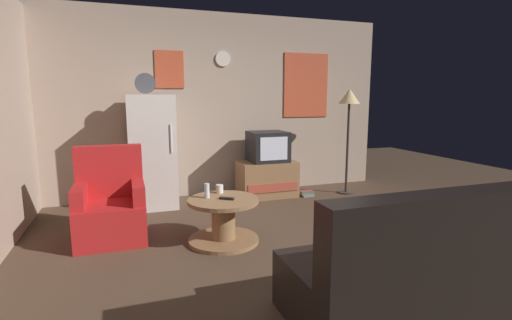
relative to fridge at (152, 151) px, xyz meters
The scene contains 13 objects.
ground_plane 2.38m from the fridge, 61.93° to the right, with size 12.00×12.00×0.00m, color #4C3828.
wall_with_art 1.31m from the fridge, 22.88° to the left, with size 5.20×0.12×2.68m.
fridge is the anchor object (origin of this frame).
tv_stand 1.71m from the fridge, ahead, with size 0.84×0.53×0.53m.
crt_tv 1.65m from the fridge, ahead, with size 0.54×0.51×0.44m.
standing_lamp 2.94m from the fridge, ahead, with size 0.32×0.32×1.59m.
coffee_table 1.75m from the fridge, 69.86° to the right, with size 0.72×0.72×0.46m.
wine_glass 1.56m from the fridge, 73.86° to the right, with size 0.05×0.05×0.15m, color silver.
mug_ceramic_white 1.48m from the fridge, 65.81° to the right, with size 0.08×0.08×0.09m, color silver.
remote_control 1.74m from the fridge, 69.47° to the right, with size 0.15×0.04×0.02m, color black.
armchair 1.26m from the fridge, 115.21° to the right, with size 0.68×0.68×0.96m.
couch 3.63m from the fridge, 65.92° to the right, with size 1.70×0.80×0.92m.
book_stack 2.33m from the fridge, ahead, with size 0.20×0.18×0.07m.
Camera 1 is at (-1.39, -3.19, 1.47)m, focal length 26.66 mm.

